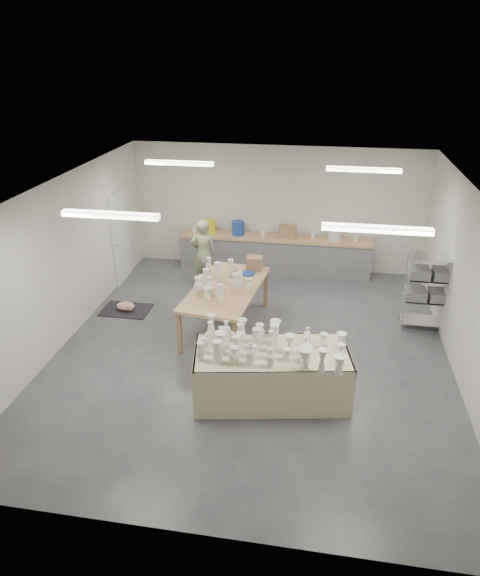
% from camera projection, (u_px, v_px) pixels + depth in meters
% --- Properties ---
extents(room, '(8.00, 8.02, 3.00)m').
position_uv_depth(room, '(248.00, 243.00, 8.64)').
color(room, '#424449').
rests_on(room, ground).
extents(back_counter, '(4.60, 0.60, 1.24)m').
position_uv_depth(back_counter, '(274.00, 253.00, 12.50)').
color(back_counter, tan).
rests_on(back_counter, ground).
extents(wire_shelf, '(0.88, 0.48, 1.80)m').
position_uv_depth(wire_shelf, '(429.00, 285.00, 9.80)').
color(wire_shelf, silver).
rests_on(wire_shelf, ground).
extents(drying_table, '(2.54, 1.54, 1.21)m').
position_uv_depth(drying_table, '(271.00, 372.00, 7.98)').
color(drying_table, olive).
rests_on(drying_table, ground).
extents(work_table, '(1.45, 2.49, 1.26)m').
position_uv_depth(work_table, '(227.00, 285.00, 9.85)').
color(work_table, tan).
rests_on(work_table, ground).
extents(rug, '(1.00, 0.70, 0.02)m').
position_uv_depth(rug, '(126.00, 310.00, 10.82)').
color(rug, black).
rests_on(rug, ground).
extents(cat, '(0.45, 0.38, 0.17)m').
position_uv_depth(cat, '(126.00, 306.00, 10.77)').
color(cat, white).
rests_on(cat, rug).
extents(potter, '(0.67, 0.52, 1.63)m').
position_uv_depth(potter, '(203.00, 254.00, 11.54)').
color(potter, '#939F7B').
rests_on(potter, ground).
extents(red_stool, '(0.40, 0.40, 0.32)m').
position_uv_depth(red_stool, '(207.00, 271.00, 12.00)').
color(red_stool, '#B62E1A').
rests_on(red_stool, ground).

